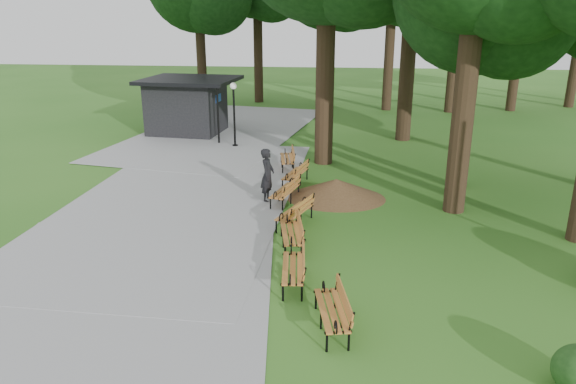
# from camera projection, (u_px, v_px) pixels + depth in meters

# --- Properties ---
(ground) EXTENTS (100.00, 100.00, 0.00)m
(ground) POSITION_uv_depth(u_px,v_px,m) (279.00, 234.00, 16.51)
(ground) COLOR #2C631C
(ground) RESTS_ON ground
(path) EXTENTS (12.00, 38.00, 0.06)m
(path) POSITION_uv_depth(u_px,v_px,m) (179.00, 196.00, 19.71)
(path) COLOR #9A9A9C
(path) RESTS_ON ground
(person) EXTENTS (0.54, 0.75, 1.91)m
(person) POSITION_uv_depth(u_px,v_px,m) (268.00, 175.00, 19.02)
(person) COLOR black
(person) RESTS_ON ground
(kiosk) EXTENTS (5.20, 4.64, 3.00)m
(kiosk) POSITION_uv_depth(u_px,v_px,m) (186.00, 106.00, 29.47)
(kiosk) COLOR black
(kiosk) RESTS_ON ground
(lamp_post) EXTENTS (0.32, 0.32, 3.14)m
(lamp_post) POSITION_uv_depth(u_px,v_px,m) (234.00, 101.00, 26.24)
(lamp_post) COLOR black
(lamp_post) RESTS_ON ground
(dirt_mound) EXTENTS (2.98, 2.98, 0.71)m
(dirt_mound) POSITION_uv_depth(u_px,v_px,m) (336.00, 189.00, 19.51)
(dirt_mound) COLOR #47301C
(dirt_mound) RESTS_ON ground
(bench_0) EXTENTS (0.98, 1.99, 0.88)m
(bench_0) POSITION_uv_depth(u_px,v_px,m) (332.00, 310.00, 11.47)
(bench_0) COLOR #B36829
(bench_0) RESTS_ON ground
(bench_1) EXTENTS (0.80, 1.95, 0.88)m
(bench_1) POSITION_uv_depth(u_px,v_px,m) (293.00, 268.00, 13.33)
(bench_1) COLOR #B36829
(bench_1) RESTS_ON ground
(bench_2) EXTENTS (0.96, 1.98, 0.88)m
(bench_2) POSITION_uv_depth(u_px,v_px,m) (291.00, 233.00, 15.41)
(bench_2) COLOR #B36829
(bench_2) RESTS_ON ground
(bench_3) EXTENTS (1.27, 2.00, 0.88)m
(bench_3) POSITION_uv_depth(u_px,v_px,m) (295.00, 212.00, 17.00)
(bench_3) COLOR #B36829
(bench_3) RESTS_ON ground
(bench_4) EXTENTS (1.09, 2.00, 0.88)m
(bench_4) POSITION_uv_depth(u_px,v_px,m) (285.00, 191.00, 18.97)
(bench_4) COLOR #B36829
(bench_4) RESTS_ON ground
(bench_5) EXTENTS (1.08, 2.00, 0.88)m
(bench_5) POSITION_uv_depth(u_px,v_px,m) (295.00, 174.00, 20.96)
(bench_5) COLOR #B36829
(bench_5) RESTS_ON ground
(bench_6) EXTENTS (0.92, 1.97, 0.88)m
(bench_6) POSITION_uv_depth(u_px,v_px,m) (287.00, 159.00, 23.11)
(bench_6) COLOR #B36829
(bench_6) RESTS_ON ground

